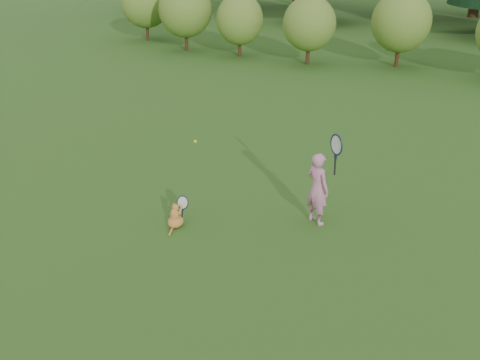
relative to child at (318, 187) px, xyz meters
The scene contains 5 objects.
ground 2.00m from the child, 137.91° to the right, with size 100.00×100.00×0.00m, color #295618.
shrub_row 11.84m from the child, 96.81° to the left, with size 28.00×3.00×2.80m, color olive, non-canonical shape.
child is the anchor object (origin of this frame).
cat 2.38m from the child, 147.82° to the right, with size 0.28×0.55×0.57m.
tennis_ball 2.55m from the child, behind, with size 0.06×0.06×0.06m.
Camera 1 is at (4.11, -6.23, 4.39)m, focal length 40.00 mm.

